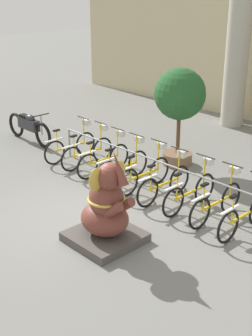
# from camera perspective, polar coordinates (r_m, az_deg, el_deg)

# --- Properties ---
(ground_plane) EXTENTS (60.00, 60.00, 0.00)m
(ground_plane) POSITION_cam_1_polar(r_m,az_deg,el_deg) (9.59, -4.85, -6.06)
(ground_plane) COLOR slate
(column_left) EXTENTS (0.91, 0.91, 5.16)m
(column_left) POSITION_cam_1_polar(r_m,az_deg,el_deg) (15.45, 13.50, 14.50)
(column_left) COLOR #ADA899
(column_left) RESTS_ON ground_plane
(bike_rack) EXTENTS (5.98, 0.05, 0.77)m
(bike_rack) POSITION_cam_1_polar(r_m,az_deg,el_deg) (10.63, 2.67, 0.73)
(bike_rack) COLOR gray
(bike_rack) RESTS_ON ground_plane
(bicycle_0) EXTENTS (0.48, 1.68, 1.08)m
(bicycle_0) POSITION_cam_1_polar(r_m,az_deg,el_deg) (12.53, -6.67, 2.81)
(bicycle_0) COLOR black
(bicycle_0) RESTS_ON ground_plane
(bicycle_1) EXTENTS (0.48, 1.68, 1.08)m
(bicycle_1) POSITION_cam_1_polar(r_m,az_deg,el_deg) (12.04, -4.60, 2.09)
(bicycle_1) COLOR black
(bicycle_1) RESTS_ON ground_plane
(bicycle_2) EXTENTS (0.48, 1.68, 1.08)m
(bicycle_2) POSITION_cam_1_polar(r_m,az_deg,el_deg) (11.54, -2.60, 1.23)
(bicycle_2) COLOR black
(bicycle_2) RESTS_ON ground_plane
(bicycle_3) EXTENTS (0.48, 1.68, 1.08)m
(bicycle_3) POSITION_cam_1_polar(r_m,az_deg,el_deg) (11.08, -0.31, 0.33)
(bicycle_3) COLOR black
(bicycle_3) RESTS_ON ground_plane
(bicycle_4) EXTENTS (0.48, 1.68, 1.08)m
(bicycle_4) POSITION_cam_1_polar(r_m,az_deg,el_deg) (10.66, 2.35, -0.57)
(bicycle_4) COLOR black
(bicycle_4) RESTS_ON ground_plane
(bicycle_5) EXTENTS (0.48, 1.68, 1.08)m
(bicycle_5) POSITION_cam_1_polar(r_m,az_deg,el_deg) (10.20, 4.80, -1.73)
(bicycle_5) COLOR black
(bicycle_5) RESTS_ON ground_plane
(bicycle_6) EXTENTS (0.48, 1.68, 1.08)m
(bicycle_6) POSITION_cam_1_polar(r_m,az_deg,el_deg) (9.85, 7.90, -2.78)
(bicycle_6) COLOR black
(bicycle_6) RESTS_ON ground_plane
(bicycle_7) EXTENTS (0.48, 1.68, 1.08)m
(bicycle_7) POSITION_cam_1_polar(r_m,az_deg,el_deg) (9.49, 11.06, -4.00)
(bicycle_7) COLOR black
(bicycle_7) RESTS_ON ground_plane
(bicycle_8) EXTENTS (0.48, 1.68, 1.08)m
(bicycle_8) POSITION_cam_1_polar(r_m,az_deg,el_deg) (9.14, 14.36, -5.35)
(bicycle_8) COLOR black
(bicycle_8) RESTS_ON ground_plane
(elephant_statue) EXTENTS (1.21, 1.21, 1.87)m
(elephant_statue) POSITION_cam_1_polar(r_m,az_deg,el_deg) (8.44, -2.42, -5.30)
(elephant_statue) COLOR #4C4742
(elephant_statue) RESTS_ON ground_plane
(motorcycle) EXTENTS (2.17, 0.55, 0.97)m
(motorcycle) POSITION_cam_1_polar(r_m,az_deg,el_deg) (14.09, -11.73, 4.99)
(motorcycle) COLOR black
(motorcycle) RESTS_ON ground_plane
(potted_tree) EXTENTS (1.29, 1.29, 2.51)m
(potted_tree) POSITION_cam_1_polar(r_m,az_deg,el_deg) (11.82, 6.57, 8.31)
(potted_tree) COLOR brown
(potted_tree) RESTS_ON ground_plane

